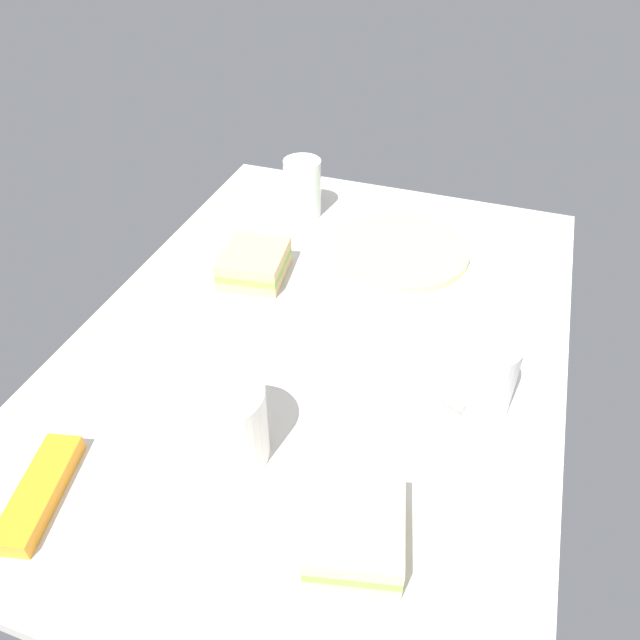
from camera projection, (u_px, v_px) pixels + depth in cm
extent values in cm
cube|color=beige|center=(320.00, 342.00, 82.52)|extent=(90.00, 64.00, 2.00)
cylinder|color=#EAE58C|center=(400.00, 250.00, 97.11)|extent=(21.97, 21.97, 1.20)
cylinder|color=white|center=(225.00, 423.00, 63.98)|extent=(9.16, 9.16, 9.68)
cylinder|color=black|center=(220.00, 395.00, 61.19)|extent=(8.06, 8.06, 0.40)
cylinder|color=white|center=(184.00, 394.00, 66.62)|extent=(4.29, 2.48, 1.20)
cylinder|color=white|center=(478.00, 374.00, 69.33)|extent=(8.52, 8.52, 10.18)
cylinder|color=tan|center=(485.00, 344.00, 66.38)|extent=(7.50, 7.50, 0.40)
cylinder|color=white|center=(448.00, 396.00, 65.93)|extent=(2.82, 3.96, 1.20)
cube|color=#DBB77A|center=(255.00, 271.00, 92.31)|extent=(11.33, 10.46, 1.60)
cube|color=#8CB24C|center=(254.00, 264.00, 91.41)|extent=(11.33, 10.46, 1.20)
cube|color=#DBB77A|center=(254.00, 256.00, 90.51)|extent=(11.33, 10.46, 1.60)
cube|color=beige|center=(355.00, 540.00, 58.05)|extent=(11.82, 11.06, 1.60)
cube|color=#8CB24C|center=(355.00, 532.00, 57.15)|extent=(11.82, 11.06, 1.20)
cube|color=beige|center=(356.00, 524.00, 56.25)|extent=(11.82, 11.06, 1.60)
cylinder|color=silver|center=(303.00, 188.00, 104.06)|extent=(6.44, 6.44, 10.04)
cylinder|color=white|center=(303.00, 194.00, 104.86)|extent=(5.79, 5.79, 7.56)
cube|color=orange|center=(40.00, 492.00, 61.96)|extent=(13.95, 6.92, 2.00)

